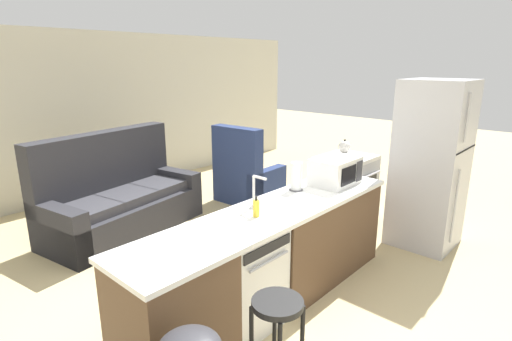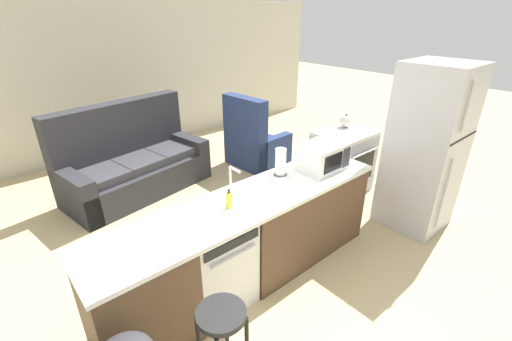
{
  "view_description": "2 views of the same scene",
  "coord_description": "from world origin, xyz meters",
  "px_view_note": "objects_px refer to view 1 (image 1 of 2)",
  "views": [
    {
      "loc": [
        -2.33,
        -2.06,
        2.14
      ],
      "look_at": [
        0.69,
        0.68,
        1.02
      ],
      "focal_mm": 28.0,
      "sensor_mm": 36.0,
      "label": 1
    },
    {
      "loc": [
        -1.51,
        -2.04,
        2.43
      ],
      "look_at": [
        0.54,
        0.34,
        0.94
      ],
      "focal_mm": 24.0,
      "sensor_mm": 36.0,
      "label": 2
    }
  ],
  "objects_px": {
    "refrigerator": "(431,165)",
    "bar_stool": "(277,330)",
    "microwave": "(335,171)",
    "couch": "(118,200)",
    "armchair": "(246,179)",
    "kettle": "(345,147)",
    "soap_bottle": "(256,208)",
    "dishwasher": "(240,278)",
    "stove_range": "(344,188)",
    "paper_towel_roll": "(296,177)"
  },
  "relations": [
    {
      "from": "paper_towel_roll",
      "to": "bar_stool",
      "type": "relative_size",
      "value": 0.38
    },
    {
      "from": "paper_towel_roll",
      "to": "soap_bottle",
      "type": "distance_m",
      "value": 0.8
    },
    {
      "from": "bar_stool",
      "to": "armchair",
      "type": "height_order",
      "value": "armchair"
    },
    {
      "from": "soap_bottle",
      "to": "kettle",
      "type": "xyz_separation_m",
      "value": [
        2.57,
        0.68,
        0.01
      ]
    },
    {
      "from": "refrigerator",
      "to": "soap_bottle",
      "type": "xyz_separation_m",
      "value": [
        -2.4,
        0.55,
        0.0
      ]
    },
    {
      "from": "kettle",
      "to": "couch",
      "type": "height_order",
      "value": "couch"
    },
    {
      "from": "stove_range",
      "to": "armchair",
      "type": "relative_size",
      "value": 0.75
    },
    {
      "from": "couch",
      "to": "microwave",
      "type": "bearing_deg",
      "value": -66.98
    },
    {
      "from": "soap_bottle",
      "to": "kettle",
      "type": "distance_m",
      "value": 2.66
    },
    {
      "from": "armchair",
      "to": "microwave",
      "type": "bearing_deg",
      "value": -111.73
    },
    {
      "from": "stove_range",
      "to": "armchair",
      "type": "xyz_separation_m",
      "value": [
        -0.37,
        1.52,
        -0.1
      ]
    },
    {
      "from": "couch",
      "to": "soap_bottle",
      "type": "bearing_deg",
      "value": -92.97
    },
    {
      "from": "dishwasher",
      "to": "bar_stool",
      "type": "bearing_deg",
      "value": -120.09
    },
    {
      "from": "couch",
      "to": "armchair",
      "type": "height_order",
      "value": "couch"
    },
    {
      "from": "refrigerator",
      "to": "kettle",
      "type": "distance_m",
      "value": 1.24
    },
    {
      "from": "stove_range",
      "to": "armchair",
      "type": "distance_m",
      "value": 1.57
    },
    {
      "from": "refrigerator",
      "to": "bar_stool",
      "type": "height_order",
      "value": "refrigerator"
    },
    {
      "from": "soap_bottle",
      "to": "kettle",
      "type": "bearing_deg",
      "value": 14.75
    },
    {
      "from": "microwave",
      "to": "couch",
      "type": "distance_m",
      "value": 2.84
    },
    {
      "from": "couch",
      "to": "bar_stool",
      "type": "bearing_deg",
      "value": -102.95
    },
    {
      "from": "kettle",
      "to": "armchair",
      "type": "distance_m",
      "value": 1.62
    },
    {
      "from": "soap_bottle",
      "to": "bar_stool",
      "type": "height_order",
      "value": "soap_bottle"
    },
    {
      "from": "stove_range",
      "to": "bar_stool",
      "type": "height_order",
      "value": "stove_range"
    },
    {
      "from": "refrigerator",
      "to": "microwave",
      "type": "height_order",
      "value": "refrigerator"
    },
    {
      "from": "paper_towel_roll",
      "to": "armchair",
      "type": "bearing_deg",
      "value": 56.4
    },
    {
      "from": "soap_bottle",
      "to": "armchair",
      "type": "xyz_separation_m",
      "value": [
        2.04,
        2.07,
        -0.62
      ]
    },
    {
      "from": "armchair",
      "to": "kettle",
      "type": "bearing_deg",
      "value": -68.98
    },
    {
      "from": "refrigerator",
      "to": "couch",
      "type": "distance_m",
      "value": 3.88
    },
    {
      "from": "bar_stool",
      "to": "refrigerator",
      "type": "bearing_deg",
      "value": 3.54
    },
    {
      "from": "refrigerator",
      "to": "armchair",
      "type": "relative_size",
      "value": 1.62
    },
    {
      "from": "soap_bottle",
      "to": "armchair",
      "type": "distance_m",
      "value": 2.97
    },
    {
      "from": "stove_range",
      "to": "microwave",
      "type": "distance_m",
      "value": 1.44
    },
    {
      "from": "microwave",
      "to": "paper_towel_roll",
      "type": "distance_m",
      "value": 0.47
    },
    {
      "from": "refrigerator",
      "to": "armchair",
      "type": "xyz_separation_m",
      "value": [
        -0.37,
        2.62,
        -0.62
      ]
    },
    {
      "from": "refrigerator",
      "to": "kettle",
      "type": "xyz_separation_m",
      "value": [
        0.17,
        1.23,
        0.01
      ]
    },
    {
      "from": "kettle",
      "to": "soap_bottle",
      "type": "bearing_deg",
      "value": -165.25
    },
    {
      "from": "dishwasher",
      "to": "bar_stool",
      "type": "distance_m",
      "value": 0.86
    },
    {
      "from": "refrigerator",
      "to": "bar_stool",
      "type": "bearing_deg",
      "value": -176.46
    },
    {
      "from": "soap_bottle",
      "to": "armchair",
      "type": "height_order",
      "value": "armchair"
    },
    {
      "from": "couch",
      "to": "armchair",
      "type": "xyz_separation_m",
      "value": [
        1.91,
        -0.47,
        -0.04
      ]
    },
    {
      "from": "stove_range",
      "to": "refrigerator",
      "type": "distance_m",
      "value": 1.22
    },
    {
      "from": "refrigerator",
      "to": "kettle",
      "type": "height_order",
      "value": "refrigerator"
    },
    {
      "from": "refrigerator",
      "to": "couch",
      "type": "bearing_deg",
      "value": 126.34
    },
    {
      "from": "armchair",
      "to": "refrigerator",
      "type": "bearing_deg",
      "value": -82.04
    },
    {
      "from": "refrigerator",
      "to": "microwave",
      "type": "bearing_deg",
      "value": 155.32
    },
    {
      "from": "dishwasher",
      "to": "paper_towel_roll",
      "type": "bearing_deg",
      "value": 10.33
    },
    {
      "from": "soap_bottle",
      "to": "bar_stool",
      "type": "bearing_deg",
      "value": -130.13
    },
    {
      "from": "paper_towel_roll",
      "to": "couch",
      "type": "xyz_separation_m",
      "value": [
        -0.65,
        2.36,
        -0.64
      ]
    },
    {
      "from": "kettle",
      "to": "bar_stool",
      "type": "distance_m",
      "value": 3.52
    },
    {
      "from": "dishwasher",
      "to": "kettle",
      "type": "bearing_deg",
      "value": 13.78
    }
  ]
}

